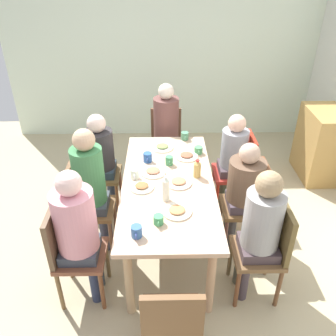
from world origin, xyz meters
TOP-DOWN VIEW (x-y plane):
  - ground_plane at (0.00, 0.00)m, footprint 6.11×6.11m
  - wall_left at (-2.60, 0.00)m, footprint 0.12×4.67m
  - dining_table at (0.00, 0.00)m, footprint 1.83×0.84m
  - chair_0 at (0.00, -0.80)m, footprint 0.40×0.40m
  - person_0 at (0.00, -0.71)m, footprint 0.30×0.30m
  - chair_1 at (0.61, 0.80)m, footprint 0.40×0.40m
  - person_1 at (0.61, 0.71)m, footprint 0.30×0.30m
  - chair_2 at (-0.61, -0.80)m, footprint 0.40×0.40m
  - person_2 at (-0.61, -0.71)m, footprint 0.31×0.31m
  - chair_3 at (-1.30, 0.00)m, footprint 0.40×0.40m
  - person_3 at (-1.21, 0.00)m, footprint 0.30×0.30m
  - chair_4 at (-0.61, 0.80)m, footprint 0.40×0.40m
  - person_4 at (-0.61, 0.71)m, footprint 0.30×0.30m
  - chair_5 at (0.61, -0.80)m, footprint 0.40×0.40m
  - person_5 at (0.61, -0.71)m, footprint 0.33×0.33m
  - chair_6 at (1.30, 0.00)m, footprint 0.40×0.40m
  - chair_7 at (0.00, 0.80)m, footprint 0.40×0.40m
  - person_7 at (-0.00, 0.71)m, footprint 0.34×0.34m
  - plate_0 at (0.03, 0.10)m, footprint 0.24×0.24m
  - plate_1 at (-0.65, -0.05)m, footprint 0.24×0.24m
  - plate_2 at (0.09, -0.24)m, footprint 0.22×0.22m
  - plate_3 at (-0.46, 0.20)m, footprint 0.24×0.24m
  - plate_4 at (-0.16, -0.14)m, footprint 0.24×0.24m
  - plate_5 at (0.45, 0.07)m, footprint 0.24×0.24m
  - cup_0 at (-0.37, -0.20)m, footprint 0.12×0.09m
  - cup_1 at (-0.85, 0.20)m, footprint 0.12×0.08m
  - cup_2 at (0.58, -0.08)m, footprint 0.12×0.08m
  - cup_3 at (-0.07, -0.31)m, footprint 0.11×0.08m
  - cup_4 at (0.72, -0.25)m, footprint 0.12×0.08m
  - cup_5 at (-0.53, 0.33)m, footprint 0.12×0.09m
  - cup_6 at (-0.31, 0.02)m, footprint 0.11×0.08m
  - bottle_0 at (-0.09, 0.27)m, footprint 0.07×0.07m
  - bottle_1 at (0.28, -0.02)m, footprint 0.06×0.06m
  - side_cabinet at (-1.26, 1.98)m, footprint 0.70×0.44m

SIDE VIEW (x-z plane):
  - ground_plane at x=0.00m, z-range 0.00..0.00m
  - side_cabinet at x=-1.26m, z-range 0.00..0.90m
  - chair_0 at x=0.00m, z-range 0.06..0.96m
  - chair_1 at x=0.61m, z-range 0.06..0.96m
  - chair_2 at x=-0.61m, z-range 0.06..0.96m
  - chair_3 at x=-1.30m, z-range 0.06..0.96m
  - chair_4 at x=-0.61m, z-range 0.06..0.96m
  - chair_5 at x=0.61m, z-range 0.06..0.96m
  - chair_6 at x=1.30m, z-range 0.06..0.96m
  - chair_7 at x=0.00m, z-range 0.06..0.96m
  - dining_table at x=0.00m, z-range 0.28..1.03m
  - person_4 at x=-0.61m, z-range 0.11..1.25m
  - person_7 at x=0.00m, z-range 0.12..1.26m
  - person_2 at x=-0.61m, z-range 0.12..1.28m
  - person_1 at x=0.61m, z-range 0.12..1.35m
  - person_5 at x=0.61m, z-range 0.13..1.38m
  - person_3 at x=-1.21m, z-range 0.12..1.39m
  - person_0 at x=0.00m, z-range 0.12..1.40m
  - plate_0 at x=0.03m, z-range 0.74..0.78m
  - plate_4 at x=-0.16m, z-range 0.74..0.78m
  - plate_1 at x=-0.65m, z-range 0.74..0.78m
  - plate_2 at x=0.09m, z-range 0.74..0.78m
  - plate_3 at x=-0.46m, z-range 0.74..0.78m
  - plate_5 at x=0.45m, z-range 0.74..0.78m
  - cup_5 at x=-0.53m, z-range 0.75..0.82m
  - cup_2 at x=0.58m, z-range 0.75..0.82m
  - cup_1 at x=-0.85m, z-range 0.75..0.83m
  - cup_6 at x=-0.31m, z-range 0.75..0.84m
  - cup_4 at x=0.72m, z-range 0.75..0.84m
  - cup_0 at x=-0.37m, z-range 0.75..0.84m
  - cup_3 at x=-0.07m, z-range 0.75..0.84m
  - bottle_0 at x=-0.09m, z-range 0.74..0.92m
  - bottle_1 at x=0.28m, z-range 0.74..0.98m
  - wall_left at x=-2.60m, z-range 0.00..2.60m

